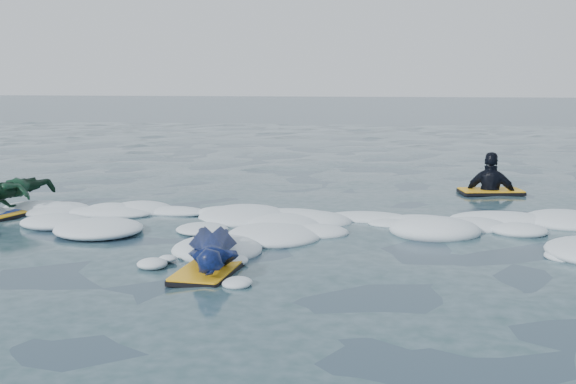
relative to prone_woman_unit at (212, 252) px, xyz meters
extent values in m
plane|color=#1B3742|center=(-0.87, 1.20, -0.19)|extent=(120.00, 120.00, 0.00)
cube|color=black|center=(0.00, -0.22, -0.16)|extent=(0.61, 1.02, 0.05)
cube|color=#FFAF15|center=(0.00, -0.22, -0.13)|extent=(0.59, 0.99, 0.02)
imported|color=navy|center=(0.00, 0.03, 0.02)|extent=(0.84, 1.54, 0.35)
cube|color=black|center=(-3.58, 2.38, -0.16)|extent=(0.69, 0.97, 0.04)
cube|color=#FFAF15|center=(-3.58, 2.38, -0.13)|extent=(0.66, 0.95, 0.02)
cube|color=#1737B3|center=(-3.58, 2.38, -0.12)|extent=(0.36, 0.85, 0.01)
imported|color=#103B24|center=(-3.58, 2.58, 0.09)|extent=(0.95, 1.43, 0.50)
cube|color=black|center=(3.50, 5.38, -0.16)|extent=(1.13, 0.75, 0.05)
cube|color=#FFAF15|center=(3.50, 5.38, -0.12)|extent=(1.11, 0.72, 0.02)
imported|color=black|center=(3.50, 5.38, -0.26)|extent=(0.98, 0.58, 1.57)
camera|label=1|loc=(1.81, -7.06, 1.80)|focal=45.00mm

